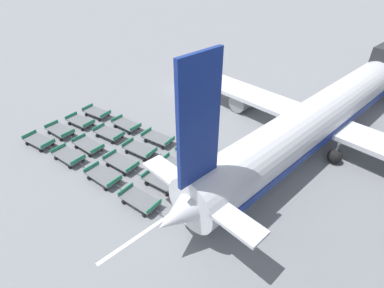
{
  "coord_description": "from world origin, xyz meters",
  "views": [
    {
      "loc": [
        28.99,
        -25.79,
        17.14
      ],
      "look_at": [
        13.18,
        -10.81,
        2.2
      ],
      "focal_mm": 28.0,
      "sensor_mm": 36.0,
      "label": 1
    }
  ],
  "objects_px": {
    "baggage_dolly_row_mid_b_col_d": "(178,166)",
    "baggage_dolly_row_far_col_a": "(97,112)",
    "baggage_dolly_row_near_col_b": "(68,156)",
    "baggage_dolly_row_far_col_c": "(158,138)",
    "airplane": "(327,112)",
    "baggage_dolly_row_far_col_b": "(126,125)",
    "baggage_dolly_row_near_col_a": "(39,141)",
    "baggage_dolly_row_mid_a_col_d": "(162,181)",
    "baggage_dolly_row_mid_b_col_b": "(109,133)",
    "baggage_dolly_row_mid_b_col_a": "(80,121)",
    "baggage_dolly_row_mid_a_col_b": "(88,145)",
    "baggage_dolly_row_far_col_d": "(193,153)",
    "baggage_dolly_row_mid_a_col_c": "(121,163)",
    "baggage_dolly_row_mid_a_col_a": "(60,131)",
    "baggage_dolly_row_mid_b_col_c": "(140,149)",
    "baggage_dolly_row_near_col_d": "(140,200)",
    "baggage_dolly_row_near_col_c": "(103,176)"
  },
  "relations": [
    {
      "from": "baggage_dolly_row_mid_b_col_d",
      "to": "baggage_dolly_row_far_col_a",
      "type": "bearing_deg",
      "value": -178.91
    },
    {
      "from": "baggage_dolly_row_near_col_b",
      "to": "baggage_dolly_row_far_col_c",
      "type": "distance_m",
      "value": 8.58
    },
    {
      "from": "baggage_dolly_row_mid_b_col_d",
      "to": "baggage_dolly_row_far_col_a",
      "type": "height_order",
      "value": "same"
    },
    {
      "from": "airplane",
      "to": "baggage_dolly_row_far_col_b",
      "type": "xyz_separation_m",
      "value": [
        -15.37,
        -13.88,
        -2.41
      ]
    },
    {
      "from": "baggage_dolly_row_far_col_b",
      "to": "baggage_dolly_row_far_col_c",
      "type": "relative_size",
      "value": 1.0
    },
    {
      "from": "baggage_dolly_row_near_col_a",
      "to": "baggage_dolly_row_mid_a_col_d",
      "type": "distance_m",
      "value": 14.09
    },
    {
      "from": "baggage_dolly_row_mid_a_col_d",
      "to": "baggage_dolly_row_far_col_b",
      "type": "distance_m",
      "value": 10.31
    },
    {
      "from": "baggage_dolly_row_near_col_b",
      "to": "baggage_dolly_row_mid_b_col_b",
      "type": "distance_m",
      "value": 4.87
    },
    {
      "from": "baggage_dolly_row_near_col_b",
      "to": "baggage_dolly_row_mid_b_col_a",
      "type": "bearing_deg",
      "value": 144.33
    },
    {
      "from": "baggage_dolly_row_far_col_a",
      "to": "baggage_dolly_row_far_col_b",
      "type": "relative_size",
      "value": 1.0
    },
    {
      "from": "baggage_dolly_row_mid_b_col_a",
      "to": "baggage_dolly_row_far_col_b",
      "type": "distance_m",
      "value": 5.27
    },
    {
      "from": "baggage_dolly_row_mid_a_col_b",
      "to": "baggage_dolly_row_far_col_d",
      "type": "relative_size",
      "value": 1.0
    },
    {
      "from": "baggage_dolly_row_near_col_a",
      "to": "baggage_dolly_row_mid_a_col_c",
      "type": "height_order",
      "value": "same"
    },
    {
      "from": "baggage_dolly_row_mid_a_col_b",
      "to": "baggage_dolly_row_far_col_d",
      "type": "distance_m",
      "value": 10.39
    },
    {
      "from": "baggage_dolly_row_mid_a_col_b",
      "to": "baggage_dolly_row_near_col_b",
      "type": "bearing_deg",
      "value": -80.34
    },
    {
      "from": "baggage_dolly_row_mid_b_col_b",
      "to": "baggage_dolly_row_near_col_b",
      "type": "bearing_deg",
      "value": -79.69
    },
    {
      "from": "baggage_dolly_row_far_col_c",
      "to": "baggage_dolly_row_mid_a_col_a",
      "type": "bearing_deg",
      "value": -141.53
    },
    {
      "from": "baggage_dolly_row_mid_a_col_d",
      "to": "baggage_dolly_row_far_col_a",
      "type": "bearing_deg",
      "value": 172.11
    },
    {
      "from": "baggage_dolly_row_mid_b_col_c",
      "to": "baggage_dolly_row_far_col_c",
      "type": "distance_m",
      "value": 2.49
    },
    {
      "from": "baggage_dolly_row_far_col_a",
      "to": "baggage_dolly_row_near_col_d",
      "type": "bearing_deg",
      "value": -16.99
    },
    {
      "from": "airplane",
      "to": "baggage_dolly_row_mid_b_col_d",
      "type": "distance_m",
      "value": 15.99
    },
    {
      "from": "baggage_dolly_row_near_col_c",
      "to": "baggage_dolly_row_mid_a_col_b",
      "type": "bearing_deg",
      "value": 165.75
    },
    {
      "from": "baggage_dolly_row_near_col_c",
      "to": "baggage_dolly_row_mid_b_col_b",
      "type": "bearing_deg",
      "value": 145.26
    },
    {
      "from": "baggage_dolly_row_near_col_c",
      "to": "baggage_dolly_row_near_col_d",
      "type": "bearing_deg",
      "value": 7.86
    },
    {
      "from": "baggage_dolly_row_far_col_d",
      "to": "baggage_dolly_row_mid_b_col_b",
      "type": "bearing_deg",
      "value": -155.31
    },
    {
      "from": "baggage_dolly_row_far_col_b",
      "to": "baggage_dolly_row_far_col_c",
      "type": "xyz_separation_m",
      "value": [
        4.53,
        0.81,
        0.0
      ]
    },
    {
      "from": "baggage_dolly_row_mid_a_col_a",
      "to": "baggage_dolly_row_mid_b_col_b",
      "type": "xyz_separation_m",
      "value": [
        4.04,
        3.46,
        0.0
      ]
    },
    {
      "from": "baggage_dolly_row_near_col_d",
      "to": "baggage_dolly_row_mid_b_col_d",
      "type": "distance_m",
      "value": 5.02
    },
    {
      "from": "airplane",
      "to": "baggage_dolly_row_mid_b_col_c",
      "type": "distance_m",
      "value": 18.92
    },
    {
      "from": "baggage_dolly_row_mid_a_col_a",
      "to": "baggage_dolly_row_far_col_d",
      "type": "height_order",
      "value": "same"
    },
    {
      "from": "baggage_dolly_row_near_col_b",
      "to": "baggage_dolly_row_mid_b_col_c",
      "type": "bearing_deg",
      "value": 55.93
    },
    {
      "from": "baggage_dolly_row_near_col_b",
      "to": "baggage_dolly_row_near_col_c",
      "type": "distance_m",
      "value": 4.85
    },
    {
      "from": "baggage_dolly_row_mid_a_col_c",
      "to": "baggage_dolly_row_far_col_a",
      "type": "relative_size",
      "value": 1.0
    },
    {
      "from": "baggage_dolly_row_near_col_c",
      "to": "baggage_dolly_row_near_col_a",
      "type": "bearing_deg",
      "value": -168.25
    },
    {
      "from": "airplane",
      "to": "baggage_dolly_row_mid_b_col_c",
      "type": "relative_size",
      "value": 10.99
    },
    {
      "from": "baggage_dolly_row_near_col_a",
      "to": "baggage_dolly_row_far_col_d",
      "type": "xyz_separation_m",
      "value": [
        12.13,
        9.76,
        0.0
      ]
    },
    {
      "from": "airplane",
      "to": "baggage_dolly_row_near_col_a",
      "type": "relative_size",
      "value": 10.99
    },
    {
      "from": "baggage_dolly_row_far_col_b",
      "to": "baggage_dolly_row_near_col_c",
      "type": "bearing_deg",
      "value": -46.29
    },
    {
      "from": "baggage_dolly_row_near_col_a",
      "to": "baggage_dolly_row_mid_b_col_b",
      "type": "distance_m",
      "value": 6.82
    },
    {
      "from": "baggage_dolly_row_far_col_b",
      "to": "baggage_dolly_row_mid_a_col_a",
      "type": "bearing_deg",
      "value": -123.01
    },
    {
      "from": "baggage_dolly_row_near_col_a",
      "to": "baggage_dolly_row_mid_b_col_b",
      "type": "relative_size",
      "value": 1.0
    },
    {
      "from": "baggage_dolly_row_near_col_d",
      "to": "baggage_dolly_row_far_col_a",
      "type": "bearing_deg",
      "value": 163.01
    },
    {
      "from": "baggage_dolly_row_far_col_b",
      "to": "baggage_dolly_row_mid_a_col_d",
      "type": "bearing_deg",
      "value": -16.86
    },
    {
      "from": "baggage_dolly_row_mid_b_col_b",
      "to": "baggage_dolly_row_far_col_d",
      "type": "height_order",
      "value": "same"
    },
    {
      "from": "baggage_dolly_row_mid_b_col_d",
      "to": "baggage_dolly_row_mid_a_col_c",
      "type": "bearing_deg",
      "value": -139.0
    },
    {
      "from": "airplane",
      "to": "baggage_dolly_row_far_col_a",
      "type": "bearing_deg",
      "value": -143.52
    },
    {
      "from": "baggage_dolly_row_mid_b_col_a",
      "to": "baggage_dolly_row_far_col_b",
      "type": "height_order",
      "value": "same"
    },
    {
      "from": "baggage_dolly_row_mid_b_col_b",
      "to": "baggage_dolly_row_far_col_d",
      "type": "relative_size",
      "value": 1.0
    },
    {
      "from": "baggage_dolly_row_near_col_a",
      "to": "baggage_dolly_row_far_col_a",
      "type": "distance_m",
      "value": 7.3
    },
    {
      "from": "baggage_dolly_row_near_col_b",
      "to": "baggage_dolly_row_mid_b_col_a",
      "type": "xyz_separation_m",
      "value": [
        -5.27,
        3.78,
        0.0
      ]
    }
  ]
}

